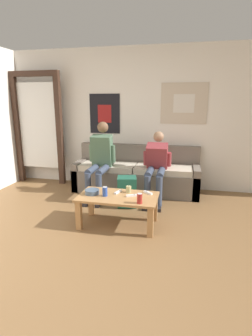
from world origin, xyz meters
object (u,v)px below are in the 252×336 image
object	(u,v)px
coffee_table	(118,201)
game_controller_near_left	(132,195)
ceramic_bowl	(92,191)
person_seated_adult	(100,157)
couch	(136,175)
backpack	(127,192)
drink_can_blue	(105,191)
person_seated_teen	(156,164)
pillar_candle	(129,189)
game_controller_near_right	(118,192)
game_controller_far_center	(148,193)
drink_can_red	(140,198)

from	to	relation	value
coffee_table	game_controller_near_left	world-z (taller)	game_controller_near_left
ceramic_bowl	person_seated_adult	bearing A→B (deg)	102.04
couch	game_controller_near_left	world-z (taller)	couch
backpack	drink_can_blue	xyz separation A→B (m)	(-0.14, -0.70, 0.25)
drink_can_blue	game_controller_near_left	xyz separation A→B (m)	(0.34, 0.06, -0.05)
person_seated_teen	pillar_candle	bearing A→B (deg)	-106.59
person_seated_teen	game_controller_near_left	xyz separation A→B (m)	(-0.20, -1.04, -0.18)
person_seated_teen	drink_can_blue	bearing A→B (deg)	-115.96
coffee_table	game_controller_near_right	xyz separation A→B (m)	(-0.02, 0.11, 0.09)
coffee_table	game_controller_far_center	xyz separation A→B (m)	(0.37, 0.17, 0.09)
pillar_candle	game_controller_far_center	bearing A→B (deg)	3.20
couch	game_controller_far_center	size ratio (longest dim) A/B	16.64
backpack	person_seated_adult	bearing A→B (deg)	145.14
couch	drink_can_blue	world-z (taller)	couch
ceramic_bowl	pillar_candle	bearing A→B (deg)	19.67
person_seated_teen	ceramic_bowl	distance (m)	1.30
person_seated_teen	drink_can_blue	distance (m)	1.24
coffee_table	person_seated_adult	bearing A→B (deg)	118.90
ceramic_bowl	couch	bearing A→B (deg)	77.04
backpack	drink_can_red	size ratio (longest dim) A/B	3.78
pillar_candle	game_controller_near_left	world-z (taller)	pillar_candle
coffee_table	person_seated_teen	size ratio (longest dim) A/B	0.92
couch	pillar_candle	world-z (taller)	couch
backpack	couch	bearing A→B (deg)	89.64
person_seated_adult	drink_can_red	bearing A→B (deg)	-54.20
person_seated_adult	person_seated_teen	size ratio (longest dim) A/B	1.14
ceramic_bowl	game_controller_near_right	world-z (taller)	ceramic_bowl
person_seated_teen	game_controller_near_right	xyz separation A→B (m)	(-0.40, -0.95, -0.18)
drink_can_blue	ceramic_bowl	bearing A→B (deg)	168.49
coffee_table	drink_can_blue	world-z (taller)	drink_can_blue
coffee_table	person_seated_teen	xyz separation A→B (m)	(0.38, 1.06, 0.27)
backpack	person_seated_teen	bearing A→B (deg)	44.88
coffee_table	backpack	xyz separation A→B (m)	(-0.03, 0.66, -0.11)
pillar_candle	game_controller_near_right	distance (m)	0.14
coffee_table	couch	bearing A→B (deg)	90.83
pillar_candle	couch	bearing A→B (deg)	95.83
game_controller_near_left	coffee_table	bearing A→B (deg)	-175.61
person_seated_adult	game_controller_near_right	size ratio (longest dim) A/B	8.60
ceramic_bowl	drink_can_red	world-z (taller)	drink_can_red
drink_can_red	game_controller_near_left	xyz separation A→B (m)	(-0.14, 0.21, -0.05)
drink_can_blue	game_controller_far_center	distance (m)	0.57
person_seated_adult	backpack	size ratio (longest dim) A/B	2.70
ceramic_bowl	game_controller_near_left	xyz separation A→B (m)	(0.53, 0.02, -0.02)
pillar_candle	game_controller_near_right	world-z (taller)	pillar_candle
person_seated_adult	person_seated_teen	xyz separation A→B (m)	(0.95, 0.02, -0.07)
couch	drink_can_blue	bearing A→B (deg)	-95.47
drink_can_blue	game_controller_near_left	bearing A→B (deg)	10.46
couch	game_controller_near_left	distance (m)	1.42
couch	game_controller_near_right	world-z (taller)	couch
person_seated_teen	game_controller_near_left	world-z (taller)	person_seated_teen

